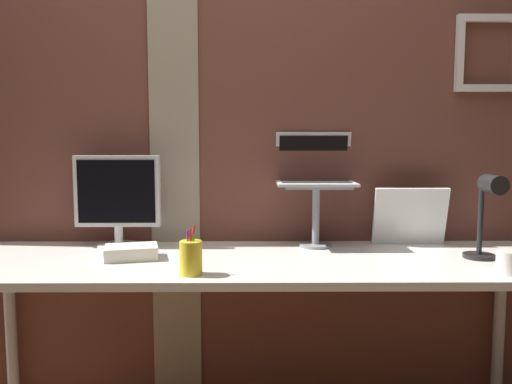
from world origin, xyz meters
The scene contains 10 objects.
brick_wall_back centered at (0.00, 0.40, 1.17)m, with size 3.68×0.16×2.33m.
desk centered at (0.13, 0.00, 0.69)m, with size 2.33×0.68×0.76m.
monitor centered at (-0.46, 0.22, 0.98)m, with size 0.36×0.18×0.39m.
laptop_stand centered at (0.39, 0.22, 0.94)m, with size 0.28×0.22×0.27m.
laptop centered at (0.39, 0.29, 1.09)m, with size 0.33×0.27×0.23m.
whiteboard_panel centered at (0.80, 0.25, 0.88)m, with size 0.32×0.02×0.26m, color white.
desk_lamp centered at (1.00, -0.05, 0.96)m, with size 0.12×0.20×0.33m.
pen_cup centered at (-0.10, -0.24, 0.82)m, with size 0.08×0.08×0.17m.
coffee_mug centered at (1.00, -0.24, 0.80)m, with size 0.12×0.09×0.08m.
paper_clutter_stack centered at (-0.36, 0.00, 0.78)m, with size 0.20×0.14×0.05m, color silver.
Camera 1 is at (0.11, -1.95, 1.22)m, focal length 35.85 mm.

